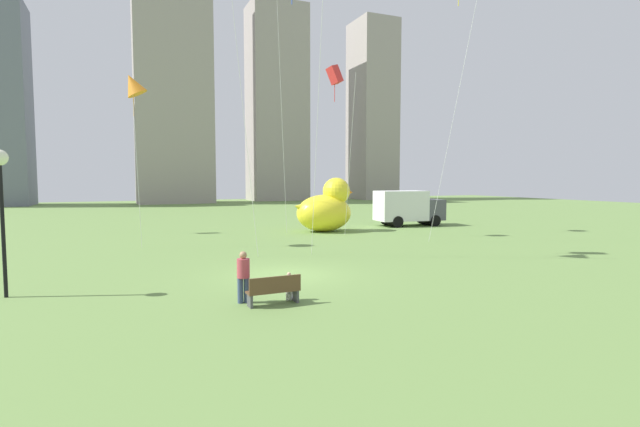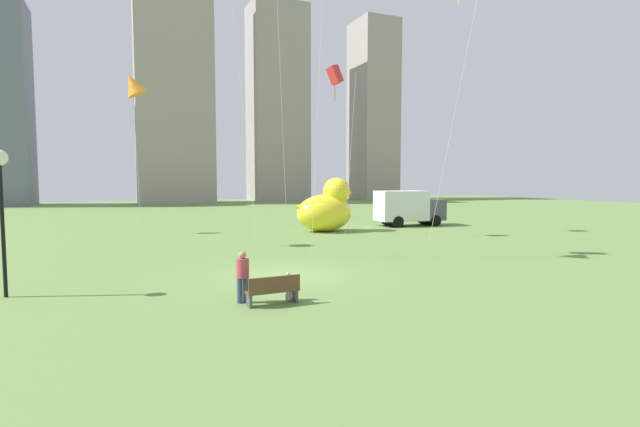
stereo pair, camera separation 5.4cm
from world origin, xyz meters
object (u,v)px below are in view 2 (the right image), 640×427
Objects in this scene: person_child at (288,285)px; kite_red at (335,76)px; park_bench at (273,290)px; giant_inflatable_duck at (326,209)px; lamppost at (0,181)px; box_truck at (408,208)px; kite_orange at (133,85)px; person_adult at (243,274)px.

kite_red is (8.05, 14.06, 9.92)m from person_child.
park_bench is 0.35× the size of giant_inflatable_duck.
giant_inflatable_duck is at bearing 38.03° from lamppost.
giant_inflatable_duck reaches higher than box_truck.
box_truck is 22.47m from kite_orange.
giant_inflatable_duck is at bearing 62.86° from person_child.
giant_inflatable_duck is 15.18m from kite_orange.
box_truck reaches higher than park_bench.
kite_orange reaches higher than lamppost.
box_truck is at bearing 47.60° from park_bench.
park_bench is 0.17× the size of kite_orange.
person_child is 0.08× the size of kite_red.
kite_red is at bearing -152.50° from box_truck.
kite_red is at bearing 31.85° from lamppost.
giant_inflatable_duck is at bearing 61.81° from park_bench.
giant_inflatable_duck reaches higher than person_adult.
person_adult reaches higher than park_bench.
person_child is 24.97m from box_truck.
giant_inflatable_duck reaches higher than person_child.
park_bench is at bearing -76.71° from kite_orange.
person_adult is at bearing -124.38° from kite_red.
giant_inflatable_duck is at bearing -171.25° from box_truck.
park_bench is 25.66m from box_truck.
kite_red is (-8.63, -4.49, 8.97)m from box_truck.
kite_orange reaches higher than person_adult.
kite_red reaches higher than giant_inflatable_duck.
giant_inflatable_duck is 0.42× the size of kite_red.
park_bench is 1.03× the size of person_adult.
person_child is 0.16× the size of box_truck.
kite_orange reaches higher than giant_inflatable_duck.
park_bench is at bearing -118.19° from giant_inflatable_duck.
person_adult is at bearing 141.21° from park_bench.
person_child is at bearing -117.14° from giant_inflatable_duck.
giant_inflatable_duck is 21.94m from lamppost.
kite_orange is (-20.71, -4.49, 7.49)m from box_truck.
kite_orange reaches higher than box_truck.
kite_orange reaches higher than park_bench.
giant_inflatable_duck is (9.51, 17.74, 1.19)m from park_bench.
person_child is at bearing -131.97° from box_truck.
lamppost is 0.43× the size of kite_red.
person_child is (0.61, 0.39, 0.02)m from park_bench.
box_truck is at bearing 8.75° from giant_inflatable_duck.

